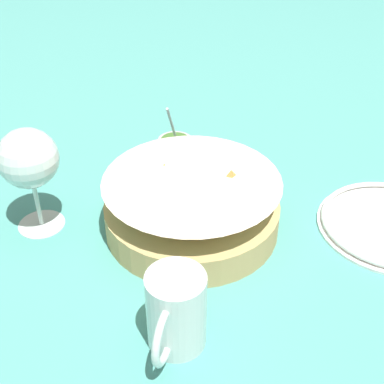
# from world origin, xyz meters

# --- Properties ---
(ground_plane) EXTENTS (4.00, 4.00, 0.00)m
(ground_plane) POSITION_xyz_m (0.00, 0.00, 0.00)
(ground_plane) COLOR teal
(food_basket) EXTENTS (0.27, 0.27, 0.10)m
(food_basket) POSITION_xyz_m (-0.02, 0.00, 0.04)
(food_basket) COLOR tan
(food_basket) RESTS_ON ground_plane
(sauce_cup) EXTENTS (0.07, 0.07, 0.12)m
(sauce_cup) POSITION_xyz_m (-0.22, -0.09, 0.02)
(sauce_cup) COLOR #B7B7BC
(sauce_cup) RESTS_ON ground_plane
(wine_glass) EXTENTS (0.09, 0.09, 0.17)m
(wine_glass) POSITION_xyz_m (0.04, -0.23, 0.12)
(wine_glass) COLOR silver
(wine_glass) RESTS_ON ground_plane
(beer_mug) EXTENTS (0.11, 0.07, 0.11)m
(beer_mug) POSITION_xyz_m (0.20, 0.05, 0.05)
(beer_mug) COLOR silver
(beer_mug) RESTS_ON ground_plane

